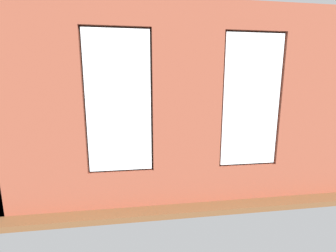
{
  "coord_description": "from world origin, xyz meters",
  "views": [
    {
      "loc": [
        0.83,
        6.04,
        2.09
      ],
      "look_at": [
        0.05,
        0.4,
        1.02
      ],
      "focal_mm": 24.0,
      "sensor_mm": 36.0,
      "label": 1
    }
  ],
  "objects_px": {
    "couch_left": "(254,148)",
    "potted_plant_near_tv": "(74,152)",
    "potted_plant_corner_near_left": "(229,119)",
    "potted_plant_corner_far_left": "(296,147)",
    "coffee_table": "(160,141)",
    "remote_black": "(160,139)",
    "couch_by_window": "(174,171)",
    "cup_ceramic": "(146,139)",
    "candle_jar": "(154,137)",
    "papasan_chair": "(158,132)",
    "tv_flatscreen": "(61,133)",
    "potted_plant_between_couches": "(238,150)",
    "potted_plant_by_left_couch": "(223,137)",
    "media_console": "(63,156)"
  },
  "relations": [
    {
      "from": "cup_ceramic",
      "to": "media_console",
      "type": "distance_m",
      "value": 2.23
    },
    {
      "from": "coffee_table",
      "to": "remote_black",
      "type": "relative_size",
      "value": 8.55
    },
    {
      "from": "candle_jar",
      "to": "remote_black",
      "type": "relative_size",
      "value": 0.74
    },
    {
      "from": "couch_left",
      "to": "papasan_chair",
      "type": "xyz_separation_m",
      "value": [
        2.51,
        -1.96,
        0.11
      ]
    },
    {
      "from": "candle_jar",
      "to": "potted_plant_corner_near_left",
      "type": "xyz_separation_m",
      "value": [
        -2.89,
        -1.18,
        0.28
      ]
    },
    {
      "from": "potted_plant_by_left_couch",
      "to": "potted_plant_corner_near_left",
      "type": "height_order",
      "value": "potted_plant_corner_near_left"
    },
    {
      "from": "potted_plant_near_tv",
      "to": "potted_plant_between_couches",
      "type": "height_order",
      "value": "potted_plant_near_tv"
    },
    {
      "from": "potted_plant_near_tv",
      "to": "potted_plant_corner_far_left",
      "type": "bearing_deg",
      "value": 173.08
    },
    {
      "from": "coffee_table",
      "to": "potted_plant_by_left_couch",
      "type": "bearing_deg",
      "value": -168.25
    },
    {
      "from": "papasan_chair",
      "to": "candle_jar",
      "type": "bearing_deg",
      "value": 77.62
    },
    {
      "from": "remote_black",
      "to": "potted_plant_corner_far_left",
      "type": "relative_size",
      "value": 0.13
    },
    {
      "from": "potted_plant_corner_near_left",
      "to": "potted_plant_corner_far_left",
      "type": "relative_size",
      "value": 1.19
    },
    {
      "from": "couch_by_window",
      "to": "cup_ceramic",
      "type": "xyz_separation_m",
      "value": [
        0.49,
        -2.11,
        0.17
      ]
    },
    {
      "from": "candle_jar",
      "to": "potted_plant_by_left_couch",
      "type": "xyz_separation_m",
      "value": [
        -2.33,
        -0.36,
        -0.19
      ]
    },
    {
      "from": "coffee_table",
      "to": "tv_flatscreen",
      "type": "height_order",
      "value": "tv_flatscreen"
    },
    {
      "from": "tv_flatscreen",
      "to": "potted_plant_near_tv",
      "type": "relative_size",
      "value": 0.81
    },
    {
      "from": "couch_left",
      "to": "potted_plant_near_tv",
      "type": "xyz_separation_m",
      "value": [
        4.56,
        0.86,
        0.35
      ]
    },
    {
      "from": "couch_left",
      "to": "potted_plant_near_tv",
      "type": "distance_m",
      "value": 4.65
    },
    {
      "from": "cup_ceramic",
      "to": "candle_jar",
      "type": "relative_size",
      "value": 0.78
    },
    {
      "from": "potted_plant_corner_near_left",
      "to": "potted_plant_near_tv",
      "type": "bearing_deg",
      "value": 32.64
    },
    {
      "from": "couch_left",
      "to": "potted_plant_between_couches",
      "type": "relative_size",
      "value": 1.62
    },
    {
      "from": "candle_jar",
      "to": "remote_black",
      "type": "distance_m",
      "value": 0.21
    },
    {
      "from": "couch_by_window",
      "to": "remote_black",
      "type": "bearing_deg",
      "value": -88.65
    },
    {
      "from": "couch_left",
      "to": "potted_plant_corner_near_left",
      "type": "distance_m",
      "value": 2.22
    },
    {
      "from": "couch_left",
      "to": "potted_plant_corner_far_left",
      "type": "distance_m",
      "value": 1.5
    },
    {
      "from": "coffee_table",
      "to": "potted_plant_between_couches",
      "type": "distance_m",
      "value": 2.63
    },
    {
      "from": "potted_plant_corner_near_left",
      "to": "potted_plant_corner_far_left",
      "type": "xyz_separation_m",
      "value": [
        0.02,
        3.59,
        -0.05
      ]
    },
    {
      "from": "couch_by_window",
      "to": "potted_plant_corner_near_left",
      "type": "distance_m",
      "value": 4.41
    },
    {
      "from": "media_console",
      "to": "potted_plant_by_left_couch",
      "type": "bearing_deg",
      "value": -165.95
    },
    {
      "from": "coffee_table",
      "to": "candle_jar",
      "type": "distance_m",
      "value": 0.24
    },
    {
      "from": "potted_plant_near_tv",
      "to": "potted_plant_corner_near_left",
      "type": "xyz_separation_m",
      "value": [
        -4.72,
        -3.02,
        0.12
      ]
    },
    {
      "from": "tv_flatscreen",
      "to": "potted_plant_corner_near_left",
      "type": "relative_size",
      "value": 0.61
    },
    {
      "from": "candle_jar",
      "to": "remote_black",
      "type": "height_order",
      "value": "candle_jar"
    },
    {
      "from": "couch_by_window",
      "to": "cup_ceramic",
      "type": "height_order",
      "value": "couch_by_window"
    },
    {
      "from": "media_console",
      "to": "potted_plant_corner_near_left",
      "type": "distance_m",
      "value": 5.66
    },
    {
      "from": "tv_flatscreen",
      "to": "papasan_chair",
      "type": "relative_size",
      "value": 0.86
    },
    {
      "from": "candle_jar",
      "to": "papasan_chair",
      "type": "xyz_separation_m",
      "value": [
        -0.21,
        -0.98,
        -0.07
      ]
    },
    {
      "from": "remote_black",
      "to": "potted_plant_by_left_couch",
      "type": "distance_m",
      "value": 2.2
    },
    {
      "from": "couch_left",
      "to": "tv_flatscreen",
      "type": "xyz_separation_m",
      "value": [
        5.11,
        -0.17,
        0.55
      ]
    },
    {
      "from": "couch_by_window",
      "to": "remote_black",
      "type": "relative_size",
      "value": 11.16
    },
    {
      "from": "potted_plant_near_tv",
      "to": "potted_plant_corner_far_left",
      "type": "relative_size",
      "value": 0.89
    },
    {
      "from": "cup_ceramic",
      "to": "potted_plant_near_tv",
      "type": "bearing_deg",
      "value": 46.28
    },
    {
      "from": "coffee_table",
      "to": "tv_flatscreen",
      "type": "relative_size",
      "value": 1.52
    },
    {
      "from": "media_console",
      "to": "potted_plant_between_couches",
      "type": "xyz_separation_m",
      "value": [
        -4.01,
        1.44,
        0.44
      ]
    },
    {
      "from": "media_console",
      "to": "potted_plant_corner_near_left",
      "type": "height_order",
      "value": "potted_plant_corner_near_left"
    },
    {
      "from": "potted_plant_near_tv",
      "to": "potted_plant_by_left_couch",
      "type": "bearing_deg",
      "value": -152.11
    },
    {
      "from": "coffee_table",
      "to": "candle_jar",
      "type": "xyz_separation_m",
      "value": [
        0.18,
        -0.09,
        0.12
      ]
    },
    {
      "from": "cup_ceramic",
      "to": "potted_plant_corner_near_left",
      "type": "height_order",
      "value": "potted_plant_corner_near_left"
    },
    {
      "from": "remote_black",
      "to": "papasan_chair",
      "type": "height_order",
      "value": "papasan_chair"
    },
    {
      "from": "candle_jar",
      "to": "media_console",
      "type": "relative_size",
      "value": 0.11
    }
  ]
}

